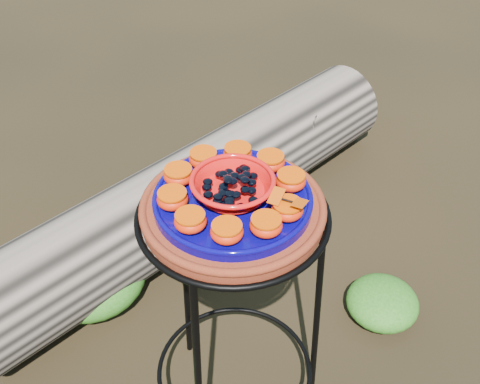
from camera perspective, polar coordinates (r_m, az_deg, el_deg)
plant_stand at (r=1.49m, az=-0.57°, el=-12.22°), size 0.44×0.44×0.70m
terracotta_saucer at (r=1.22m, az=-0.68°, el=-1.72°), size 0.37×0.37×0.03m
cobalt_plate at (r=1.20m, az=-0.69°, el=-0.81°), size 0.32×0.32×0.02m
red_bowl at (r=1.18m, az=-0.70°, el=0.39°), size 0.16×0.16×0.04m
glass_gems at (r=1.16m, az=-0.71°, el=1.64°), size 0.12×0.12×0.02m
orange_half_0 at (r=1.15m, az=4.51°, el=-1.69°), size 0.06×0.06×0.03m
orange_half_1 at (r=1.21m, az=4.83°, el=1.05°), size 0.06×0.06×0.03m
orange_half_2 at (r=1.26m, az=2.89°, el=2.87°), size 0.06×0.06×0.03m
orange_half_3 at (r=1.28m, az=-0.22°, el=3.64°), size 0.06×0.06×0.03m
orange_half_4 at (r=1.27m, az=-3.48°, el=3.17°), size 0.06×0.06×0.03m
orange_half_5 at (r=1.23m, az=-5.85°, el=1.58°), size 0.06×0.06×0.03m
orange_half_6 at (r=1.17m, az=-6.41°, el=-0.67°), size 0.06×0.06×0.03m
orange_half_7 at (r=1.12m, az=-4.73°, el=-2.79°), size 0.06×0.06×0.03m
orange_half_8 at (r=1.10m, az=-1.25°, el=-3.81°), size 0.06×0.06×0.03m
orange_half_9 at (r=1.11m, az=2.48°, el=-3.19°), size 0.06×0.06×0.03m
butterfly at (r=1.13m, az=4.57°, el=-0.76°), size 0.10×0.09×0.02m
driftwood_log at (r=2.13m, az=-4.00°, el=0.14°), size 1.75×0.62×0.32m
foliage_right at (r=1.96m, az=13.37°, el=-10.08°), size 0.23×0.23×0.11m
foliage_back at (r=2.00m, az=-14.03°, el=-7.62°), size 0.36×0.36×0.18m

